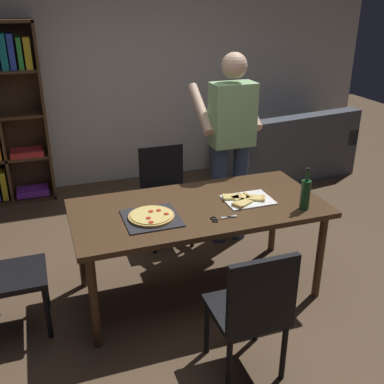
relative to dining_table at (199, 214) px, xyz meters
name	(u,v)px	position (x,y,z in m)	size (l,w,h in m)	color
ground_plane	(198,290)	(0.00, 0.00, -0.68)	(12.00, 12.00, 0.00)	brown
back_wall	(124,66)	(0.00, 2.60, 0.72)	(6.40, 0.10, 2.80)	silver
dining_table	(199,214)	(0.00, 0.00, 0.00)	(1.87, 0.89, 0.75)	#4C331E
chair_near_camera	(253,307)	(0.00, -0.93, -0.17)	(0.42, 0.42, 0.90)	black
chair_far_side	(165,188)	(0.00, 0.93, -0.17)	(0.42, 0.42, 0.90)	black
couch	(286,153)	(1.91, 1.99, -0.38)	(1.80, 1.08, 0.85)	#4C515B
person_serving_pizza	(231,139)	(0.56, 0.71, 0.32)	(0.55, 0.54, 1.75)	#38476B
pepperoni_pizza_on_tray	(151,217)	(-0.38, -0.09, 0.09)	(0.38, 0.38, 0.04)	#2D2D33
pizza_slices_on_towel	(246,199)	(0.37, -0.03, 0.08)	(0.37, 0.28, 0.03)	white
wine_bottle	(305,194)	(0.71, -0.29, 0.19)	(0.07, 0.07, 0.32)	#194723
kitchen_scissors	(220,218)	(0.06, -0.25, 0.08)	(0.19, 0.08, 0.01)	silver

